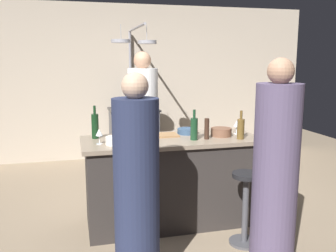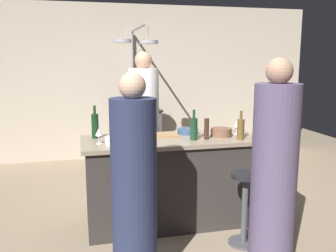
{
  "view_description": "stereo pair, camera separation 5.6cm",
  "coord_description": "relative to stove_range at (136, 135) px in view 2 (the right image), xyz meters",
  "views": [
    {
      "loc": [
        -0.94,
        -3.53,
        1.69
      ],
      "look_at": [
        0.0,
        0.15,
        1.0
      ],
      "focal_mm": 39.41,
      "sensor_mm": 36.0,
      "label": 1
    },
    {
      "loc": [
        -0.89,
        -3.54,
        1.69
      ],
      "look_at": [
        0.0,
        0.15,
        1.0
      ],
      "focal_mm": 39.41,
      "sensor_mm": 36.0,
      "label": 2
    }
  ],
  "objects": [
    {
      "name": "overhead_pot_rack",
      "position": [
        -0.06,
        -0.44,
        1.21
      ],
      "size": [
        0.6,
        1.37,
        2.17
      ],
      "color": "gray",
      "rests_on": "ground_plane"
    },
    {
      "name": "wine_glass_near_left_guest",
      "position": [
        0.73,
        -2.41,
        0.56
      ],
      "size": [
        0.07,
        0.07,
        0.15
      ],
      "color": "silver",
      "rests_on": "kitchen_island"
    },
    {
      "name": "back_wall",
      "position": [
        0.0,
        0.4,
        0.85
      ],
      "size": [
        6.4,
        0.16,
        2.6
      ],
      "primitive_type": "cube",
      "color": "#BCAD99",
      "rests_on": "ground_plane"
    },
    {
      "name": "guest_left",
      "position": [
        -0.53,
        -3.42,
        0.3
      ],
      "size": [
        0.34,
        0.34,
        1.6
      ],
      "color": "#262D4C",
      "rests_on": "ground_plane"
    },
    {
      "name": "wine_bottle_green",
      "position": [
        0.2,
        -2.58,
        0.57
      ],
      "size": [
        0.07,
        0.07,
        0.3
      ],
      "color": "#193D23",
      "rests_on": "kitchen_island"
    },
    {
      "name": "mixing_bowl_blue",
      "position": [
        0.22,
        -2.27,
        0.48
      ],
      "size": [
        0.22,
        0.22,
        0.06
      ],
      "primitive_type": "cylinder",
      "color": "#334C6B",
      "rests_on": "kitchen_island"
    },
    {
      "name": "cutting_board",
      "position": [
        -0.06,
        -2.32,
        0.46
      ],
      "size": [
        0.32,
        0.22,
        0.02
      ],
      "primitive_type": "cube",
      "color": "#997047",
      "rests_on": "kitchen_island"
    },
    {
      "name": "ground_plane",
      "position": [
        0.0,
        -2.45,
        -0.45
      ],
      "size": [
        9.0,
        9.0,
        0.0
      ],
      "primitive_type": "plane",
      "color": "gray"
    },
    {
      "name": "mixing_bowl_ceramic",
      "position": [
        -0.58,
        -2.59,
        0.49
      ],
      "size": [
        0.19,
        0.19,
        0.07
      ],
      "primitive_type": "cylinder",
      "color": "silver",
      "rests_on": "kitchen_island"
    },
    {
      "name": "bar_stool_left",
      "position": [
        -0.52,
        -3.07,
        -0.07
      ],
      "size": [
        0.28,
        0.28,
        0.68
      ],
      "color": "#4C4C51",
      "rests_on": "ground_plane"
    },
    {
      "name": "pepper_mill",
      "position": [
        0.33,
        -2.58,
        0.56
      ],
      "size": [
        0.05,
        0.05,
        0.21
      ],
      "primitive_type": "cylinder",
      "color": "#382319",
      "rests_on": "kitchen_island"
    },
    {
      "name": "wine_bottle_rose",
      "position": [
        -0.44,
        -2.43,
        0.56
      ],
      "size": [
        0.07,
        0.07,
        0.29
      ],
      "color": "#B78C8E",
      "rests_on": "kitchen_island"
    },
    {
      "name": "guest_right",
      "position": [
        0.59,
        -3.46,
        0.34
      ],
      "size": [
        0.36,
        0.36,
        1.7
      ],
      "color": "#594C6B",
      "rests_on": "ground_plane"
    },
    {
      "name": "bar_stool_right",
      "position": [
        0.53,
        -3.07,
        -0.07
      ],
      "size": [
        0.28,
        0.28,
        0.68
      ],
      "color": "#4C4C51",
      "rests_on": "ground_plane"
    },
    {
      "name": "stove_range",
      "position": [
        0.0,
        0.0,
        0.0
      ],
      "size": [
        0.8,
        0.64,
        0.89
      ],
      "color": "#47474C",
      "rests_on": "ground_plane"
    },
    {
      "name": "wine_glass_by_chef",
      "position": [
        -0.73,
        -2.53,
        0.56
      ],
      "size": [
        0.07,
        0.07,
        0.15
      ],
      "color": "silver",
      "rests_on": "kitchen_island"
    },
    {
      "name": "kitchen_island",
      "position": [
        0.0,
        -2.45,
        0.01
      ],
      "size": [
        1.8,
        0.72,
        0.9
      ],
      "color": "#332D2B",
      "rests_on": "ground_plane"
    },
    {
      "name": "wine_bottle_red",
      "position": [
        -0.75,
        -2.26,
        0.58
      ],
      "size": [
        0.07,
        0.07,
        0.33
      ],
      "color": "#143319",
      "rests_on": "kitchen_island"
    },
    {
      "name": "mixing_bowl_wooden",
      "position": [
        0.53,
        -2.47,
        0.5
      ],
      "size": [
        0.22,
        0.22,
        0.08
      ],
      "primitive_type": "cylinder",
      "color": "brown",
      "rests_on": "kitchen_island"
    },
    {
      "name": "chef",
      "position": [
        -0.11,
        -1.46,
        0.38
      ],
      "size": [
        0.38,
        0.38,
        1.79
      ],
      "color": "white",
      "rests_on": "ground_plane"
    },
    {
      "name": "wine_bottle_amber",
      "position": [
        0.66,
        -2.65,
        0.56
      ],
      "size": [
        0.07,
        0.07,
        0.29
      ],
      "color": "brown",
      "rests_on": "kitchen_island"
    }
  ]
}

